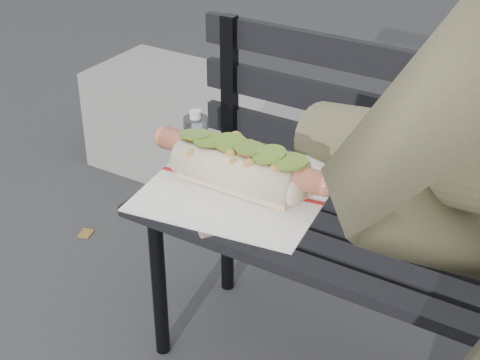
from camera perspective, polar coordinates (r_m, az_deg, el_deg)
name	(u,v)px	position (r m, az deg, el deg)	size (l,w,h in m)	color
park_bench	(438,223)	(1.78, 15.14, -3.25)	(1.50, 0.44, 0.88)	black
concrete_block	(236,137)	(2.82, -0.33, 3.34)	(1.20, 0.40, 0.40)	slate
held_hotdog	(435,177)	(0.76, 14.91, 0.25)	(0.63, 0.30, 0.20)	#4D4C33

